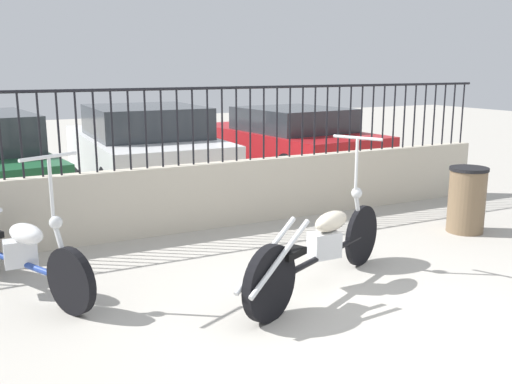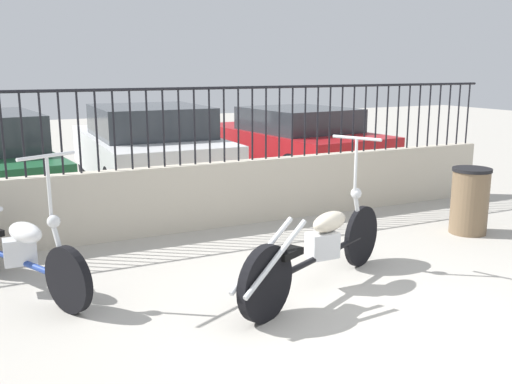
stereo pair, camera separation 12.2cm
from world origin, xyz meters
TOP-DOWN VIEW (x-y plane):
  - ground_plane at (0.00, 0.00)m, footprint 40.00×40.00m
  - low_wall at (0.00, 3.20)m, footprint 8.88×0.18m
  - fence_railing at (-0.00, 3.20)m, footprint 8.88×0.04m
  - motorcycle_black at (0.04, 0.74)m, footprint 2.14×1.15m
  - motorcycle_blue at (-2.42, 2.07)m, footprint 1.09×2.03m
  - trash_bin at (2.78, 1.55)m, footprint 0.47×0.47m
  - car_white at (-0.06, 5.90)m, footprint 1.97×4.17m
  - car_red at (2.73, 5.88)m, footprint 2.23×4.14m

SIDE VIEW (x-z plane):
  - ground_plane at x=0.00m, z-range 0.00..0.00m
  - motorcycle_blue at x=-2.42m, z-range -0.30..1.04m
  - motorcycle_black at x=0.04m, z-range -0.28..1.10m
  - trash_bin at x=2.78m, z-range 0.00..0.82m
  - low_wall at x=0.00m, z-range 0.00..0.84m
  - car_red at x=2.73m, z-range 0.02..1.30m
  - car_white at x=-0.06m, z-range 0.00..1.41m
  - fence_railing at x=0.00m, z-range 0.98..1.93m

